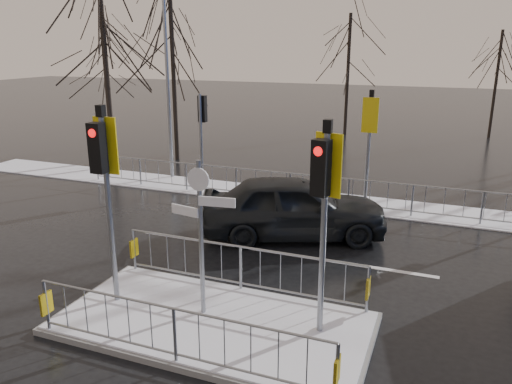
% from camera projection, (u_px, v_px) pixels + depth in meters
% --- Properties ---
extents(ground, '(120.00, 120.00, 0.00)m').
position_uv_depth(ground, '(213.00, 326.00, 9.61)').
color(ground, black).
rests_on(ground, ground).
extents(snow_verge, '(30.00, 2.00, 0.04)m').
position_uv_depth(snow_verge, '(322.00, 200.00, 17.28)').
color(snow_verge, white).
rests_on(snow_verge, ground).
extents(lane_markings, '(8.00, 11.38, 0.01)m').
position_uv_depth(lane_markings, '(205.00, 335.00, 9.32)').
color(lane_markings, silver).
rests_on(lane_markings, ground).
extents(traffic_island, '(6.00, 3.04, 4.15)m').
position_uv_depth(traffic_island, '(212.00, 308.00, 9.52)').
color(traffic_island, slate).
rests_on(traffic_island, ground).
extents(far_kerb_fixtures, '(18.00, 0.65, 3.83)m').
position_uv_depth(far_kerb_fixtures, '(328.00, 177.00, 16.44)').
color(far_kerb_fixtures, gray).
rests_on(far_kerb_fixtures, ground).
extents(car_far_lane, '(5.53, 3.85, 1.75)m').
position_uv_depth(car_far_lane, '(293.00, 207.00, 13.88)').
color(car_far_lane, black).
rests_on(car_far_lane, ground).
extents(tree_near_a, '(4.75, 4.75, 8.97)m').
position_uv_depth(tree_near_a, '(102.00, 22.00, 21.36)').
color(tree_near_a, black).
rests_on(tree_near_a, ground).
extents(tree_near_b, '(4.00, 4.00, 7.55)m').
position_uv_depth(tree_near_b, '(172.00, 46.00, 22.10)').
color(tree_near_b, black).
rests_on(tree_near_b, ground).
extents(tree_near_c, '(3.50, 3.50, 6.61)m').
position_uv_depth(tree_near_c, '(104.00, 59.00, 24.75)').
color(tree_near_c, black).
rests_on(tree_near_c, ground).
extents(tree_far_a, '(3.75, 3.75, 7.08)m').
position_uv_depth(tree_far_a, '(349.00, 51.00, 28.57)').
color(tree_far_a, black).
rests_on(tree_far_a, ground).
extents(tree_far_b, '(3.25, 3.25, 6.14)m').
position_uv_depth(tree_far_b, '(498.00, 63.00, 27.74)').
color(tree_far_b, black).
rests_on(tree_far_b, ground).
extents(street_lamp_left, '(1.25, 0.18, 8.20)m').
position_uv_depth(street_lamp_left, '(168.00, 64.00, 19.06)').
color(street_lamp_left, gray).
rests_on(street_lamp_left, ground).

